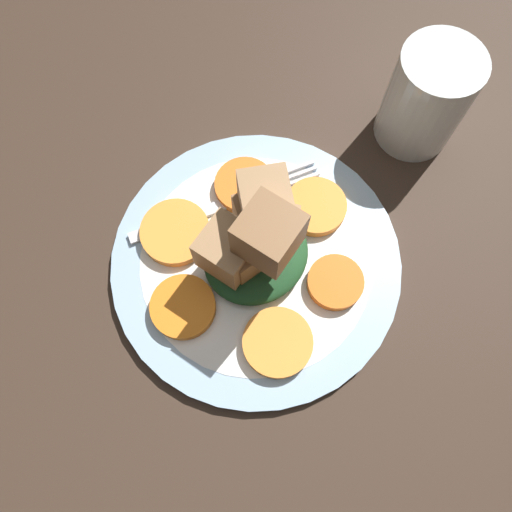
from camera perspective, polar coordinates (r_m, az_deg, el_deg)
The scene contains 11 objects.
table_slab at distance 47.95cm, azimuth 0.00°, elevation -1.23°, with size 120.00×120.00×2.00cm, color #38281E.
plate at distance 46.51cm, azimuth 0.00°, elevation -0.65°, with size 26.87×26.87×1.05cm.
carrot_slice_0 at distance 45.32cm, azimuth 9.04°, elevation -2.99°, with size 5.07×5.07×1.04cm, color orange.
carrot_slice_1 at distance 47.83cm, azimuth 6.52°, elevation 5.93°, with size 5.84×5.84×1.04cm, color orange.
carrot_slice_2 at distance 48.40cm, azimuth -1.28°, elevation 8.03°, with size 5.80×5.80×1.04cm, color orange.
carrot_slice_3 at distance 46.96cm, azimuth -9.20°, elevation 2.69°, with size 6.49×6.49×1.04cm, color orange.
carrot_slice_4 at distance 44.64cm, azimuth -8.33°, elevation -5.78°, with size 5.79×5.79×1.04cm, color orange.
carrot_slice_5 at distance 43.58cm, azimuth 2.48°, elevation -9.84°, with size 6.10×6.10×1.04cm, color orange.
center_pile at distance 42.12cm, azimuth 0.10°, elevation 1.80°, with size 9.86×8.87×10.97cm.
fork at distance 48.02cm, azimuth -2.88°, elevation 6.17°, with size 18.66×8.28×0.40cm.
water_glass at distance 51.82cm, azimuth 18.93°, elevation 16.58°, with size 7.68×7.68×10.34cm.
Camera 1 is at (10.08, 11.07, 46.55)cm, focal length 35.00 mm.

